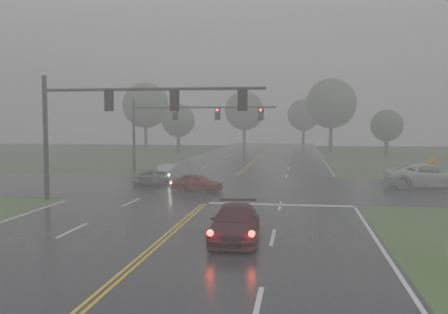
% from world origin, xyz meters
% --- Properties ---
extents(ground, '(180.00, 180.00, 0.00)m').
position_xyz_m(ground, '(0.00, 0.00, 0.00)').
color(ground, '#2E4A20').
rests_on(ground, ground).
extents(main_road, '(18.00, 160.00, 0.02)m').
position_xyz_m(main_road, '(0.00, 20.00, 0.00)').
color(main_road, black).
rests_on(main_road, ground).
extents(cross_street, '(120.00, 14.00, 0.02)m').
position_xyz_m(cross_street, '(0.00, 22.00, 0.00)').
color(cross_street, black).
rests_on(cross_street, ground).
extents(stop_bar, '(8.50, 0.50, 0.01)m').
position_xyz_m(stop_bar, '(4.50, 14.40, 0.00)').
color(stop_bar, silver).
rests_on(stop_bar, ground).
extents(sedan_maroon, '(2.25, 4.97, 1.41)m').
position_xyz_m(sedan_maroon, '(2.98, 5.26, 0.00)').
color(sedan_maroon, '#360910').
rests_on(sedan_maroon, ground).
extents(sedan_red, '(3.90, 2.26, 1.25)m').
position_xyz_m(sedan_red, '(-1.52, 19.40, 0.00)').
color(sedan_red, maroon).
rests_on(sedan_red, ground).
extents(sedan_silver, '(2.61, 4.57, 1.42)m').
position_xyz_m(sedan_silver, '(-4.78, 25.43, 0.00)').
color(sedan_silver, '#999BA0').
rests_on(sedan_silver, ground).
extents(car_grey, '(2.43, 4.58, 1.23)m').
position_xyz_m(car_grey, '(-5.83, 22.59, 0.00)').
color(car_grey, '#525459').
rests_on(car_grey, ground).
extents(pickup_white, '(6.40, 3.04, 1.76)m').
position_xyz_m(pickup_white, '(15.19, 23.83, 0.00)').
color(pickup_white, silver).
rests_on(pickup_white, ground).
extents(signal_gantry_near, '(13.96, 0.34, 7.80)m').
position_xyz_m(signal_gantry_near, '(-5.92, 14.44, 5.48)').
color(signal_gantry_near, black).
rests_on(signal_gantry_near, ground).
extents(signal_gantry_far, '(13.76, 0.36, 7.12)m').
position_xyz_m(signal_gantry_far, '(-5.89, 31.43, 5.04)').
color(signal_gantry_far, black).
rests_on(signal_gantry_far, ground).
extents(sign_diamond_east, '(1.02, 0.26, 2.48)m').
position_xyz_m(sign_diamond_east, '(15.46, 24.07, 1.67)').
color(sign_diamond_east, black).
rests_on(sign_diamond_east, ground).
extents(tree_nw_a, '(5.30, 5.30, 7.78)m').
position_xyz_m(tree_nw_a, '(-13.43, 62.69, 5.11)').
color(tree_nw_a, '#2E241D').
rests_on(tree_nw_a, ground).
extents(tree_ne_a, '(8.22, 8.22, 12.08)m').
position_xyz_m(tree_ne_a, '(10.78, 68.75, 7.95)').
color(tree_ne_a, '#2E241D').
rests_on(tree_ne_a, ground).
extents(tree_n_mid, '(7.21, 7.21, 10.59)m').
position_xyz_m(tree_n_mid, '(-4.41, 76.95, 6.96)').
color(tree_n_mid, '#2E241D').
rests_on(tree_n_mid, ground).
extents(tree_e_near, '(4.55, 4.55, 6.68)m').
position_xyz_m(tree_e_near, '(17.86, 58.32, 4.38)').
color(tree_e_near, '#2E241D').
rests_on(tree_e_near, ground).
extents(tree_nw_b, '(8.12, 8.12, 11.93)m').
position_xyz_m(tree_nw_b, '(-21.24, 70.42, 7.85)').
color(tree_nw_b, '#2E241D').
rests_on(tree_nw_b, ground).
extents(tree_n_far, '(6.60, 6.60, 9.69)m').
position_xyz_m(tree_n_far, '(6.54, 88.74, 6.37)').
color(tree_n_far, '#2E241D').
rests_on(tree_n_far, ground).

